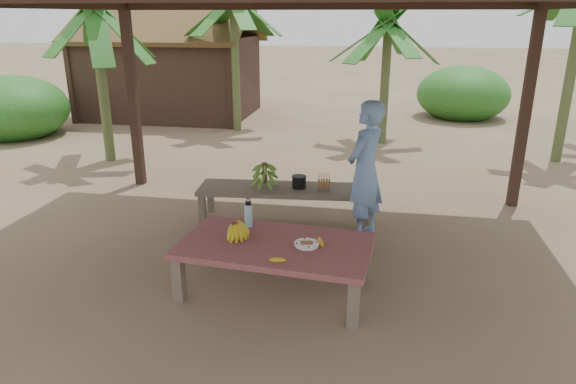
% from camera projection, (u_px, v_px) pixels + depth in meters
% --- Properties ---
extents(ground, '(80.00, 80.00, 0.00)m').
position_uv_depth(ground, '(289.00, 262.00, 5.59)').
color(ground, brown).
rests_on(ground, ground).
extents(work_table, '(1.88, 1.16, 0.50)m').
position_uv_depth(work_table, '(275.00, 249.00, 4.89)').
color(work_table, brown).
rests_on(work_table, ground).
extents(bench, '(2.24, 0.78, 0.45)m').
position_uv_depth(bench, '(285.00, 192.00, 6.59)').
color(bench, brown).
rests_on(bench, ground).
extents(ripe_banana_bunch, '(0.36, 0.33, 0.17)m').
position_uv_depth(ripe_banana_bunch, '(234.00, 229.00, 4.97)').
color(ripe_banana_bunch, yellow).
rests_on(ripe_banana_bunch, work_table).
extents(plate, '(0.23, 0.23, 0.04)m').
position_uv_depth(plate, '(307.00, 244.00, 4.80)').
color(plate, white).
rests_on(plate, work_table).
extents(loose_banana_front, '(0.16, 0.09, 0.04)m').
position_uv_depth(loose_banana_front, '(278.00, 260.00, 4.48)').
color(loose_banana_front, yellow).
rests_on(loose_banana_front, work_table).
extents(loose_banana_side, '(0.09, 0.17, 0.04)m').
position_uv_depth(loose_banana_side, '(321.00, 242.00, 4.84)').
color(loose_banana_side, yellow).
rests_on(loose_banana_side, work_table).
extents(water_flask, '(0.08, 0.08, 0.30)m').
position_uv_depth(water_flask, '(248.00, 214.00, 5.22)').
color(water_flask, '#43A2D1').
rests_on(water_flask, work_table).
extents(green_banana_stalk, '(0.32, 0.32, 0.34)m').
position_uv_depth(green_banana_stalk, '(265.00, 174.00, 6.54)').
color(green_banana_stalk, '#598C2D').
rests_on(green_banana_stalk, bench).
extents(cooking_pot, '(0.18, 0.18, 0.15)m').
position_uv_depth(cooking_pot, '(299.00, 182.00, 6.55)').
color(cooking_pot, black).
rests_on(cooking_pot, bench).
extents(skewer_rack, '(0.19, 0.09, 0.24)m').
position_uv_depth(skewer_rack, '(324.00, 181.00, 6.44)').
color(skewer_rack, '#A57F47').
rests_on(skewer_rack, bench).
extents(woman, '(0.62, 0.72, 1.65)m').
position_uv_depth(woman, '(365.00, 171.00, 5.98)').
color(woman, '#688AC5').
rests_on(woman, ground).
extents(hut, '(4.40, 3.43, 2.85)m').
position_uv_depth(hut, '(172.00, 73.00, 13.41)').
color(hut, black).
rests_on(hut, ground).
extents(banana_plant_n, '(1.80, 1.80, 2.65)m').
position_uv_depth(banana_plant_n, '(388.00, 35.00, 10.07)').
color(banana_plant_n, '#596638').
rests_on(banana_plant_n, ground).
extents(banana_plant_nw, '(1.80, 1.80, 3.13)m').
position_uv_depth(banana_plant_nw, '(234.00, 10.00, 11.07)').
color(banana_plant_nw, '#596638').
rests_on(banana_plant_nw, ground).
extents(banana_plant_w, '(1.80, 1.80, 2.87)m').
position_uv_depth(banana_plant_w, '(95.00, 24.00, 8.72)').
color(banana_plant_w, '#596638').
rests_on(banana_plant_w, ground).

